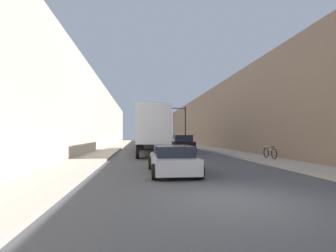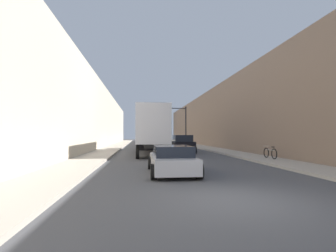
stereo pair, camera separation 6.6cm
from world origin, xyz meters
name	(u,v)px [view 1 (the left image)]	position (x,y,z in m)	size (l,w,h in m)	color
ground_plane	(236,200)	(0.00, 0.00, 0.00)	(200.00, 200.00, 0.00)	#4C4C4F
sidewalk_right	(200,147)	(6.09, 30.00, 0.07)	(2.55, 80.00, 0.15)	#B2A899
sidewalk_left	(114,147)	(-6.09, 30.00, 0.07)	(2.55, 80.00, 0.15)	#B2A899
building_right	(228,119)	(10.36, 30.00, 4.11)	(6.00, 80.00, 8.23)	#846B56
building_left	(82,117)	(-10.36, 30.00, 4.22)	(6.00, 80.00, 8.45)	beige
semi_truck	(150,130)	(-1.61, 18.42, 2.29)	(2.56, 14.27, 4.08)	silver
sedan_car	(172,160)	(-1.10, 5.11, 0.63)	(2.10, 4.57, 1.29)	#B7B7BC
suv_car	(182,144)	(1.61, 18.79, 0.83)	(2.17, 4.41, 1.75)	black
traffic_signal_gantry	(173,118)	(2.77, 33.86, 4.39)	(7.68, 0.35, 6.25)	black
parked_bicycle	(270,153)	(6.35, 10.24, 0.53)	(0.44, 1.82, 0.86)	black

